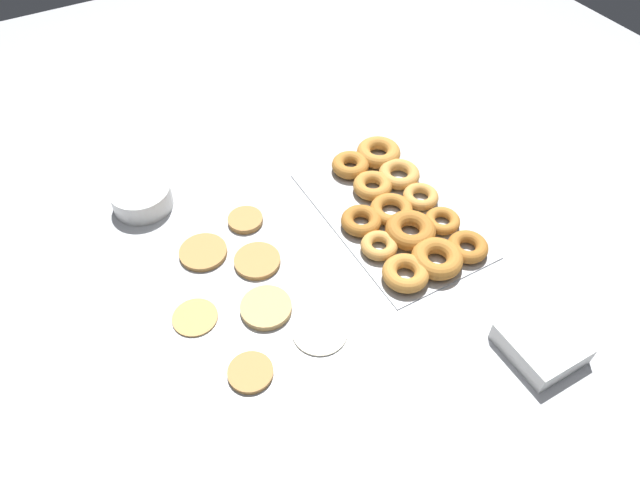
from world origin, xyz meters
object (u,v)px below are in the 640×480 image
object	(u,v)px
pancake_0	(203,252)
pancake_5	(250,372)
donut_tray	(398,211)
container_stack	(541,344)
pancake_3	(320,331)
batter_bowl	(142,197)
pancake_6	(266,308)
pancake_4	(245,220)
pancake_2	(195,317)
pancake_1	(257,261)

from	to	relation	value
pancake_0	pancake_5	distance (m)	0.33
donut_tray	pancake_5	bearing A→B (deg)	113.27
donut_tray	container_stack	distance (m)	0.44
pancake_3	donut_tray	distance (m)	0.37
pancake_0	batter_bowl	xyz separation A→B (m)	(0.22, 0.07, 0.02)
pancake_5	pancake_6	bearing A→B (deg)	-37.32
pancake_3	pancake_5	size ratio (longest dim) A/B	1.28
pancake_5	donut_tray	world-z (taller)	donut_tray
pancake_4	pancake_0	bearing A→B (deg)	109.63
pancake_6	donut_tray	distance (m)	0.40
pancake_5	pancake_6	distance (m)	0.15
container_stack	pancake_4	bearing A→B (deg)	30.70
pancake_0	pancake_5	size ratio (longest dim) A/B	1.22
pancake_4	container_stack	bearing A→B (deg)	-149.30
pancake_0	pancake_4	bearing A→B (deg)	-70.37
pancake_2	pancake_6	xyz separation A→B (m)	(-0.05, -0.14, 0.00)
pancake_0	pancake_3	xyz separation A→B (m)	(-0.31, -0.13, -0.00)
pancake_1	donut_tray	world-z (taller)	donut_tray
pancake_5	batter_bowl	distance (m)	0.54
pancake_3	container_stack	size ratio (longest dim) A/B	0.79
pancake_3	pancake_4	bearing A→B (deg)	0.38
pancake_2	pancake_6	distance (m)	0.15
pancake_1	container_stack	world-z (taller)	container_stack
pancake_1	pancake_6	bearing A→B (deg)	162.83
donut_tray	container_stack	bearing A→B (deg)	-175.61
pancake_6	pancake_5	bearing A→B (deg)	142.68
container_stack	pancake_6	bearing A→B (deg)	50.54
pancake_0	container_stack	size ratio (longest dim) A/B	0.75
batter_bowl	container_stack	distance (m)	0.95
pancake_1	pancake_3	xyz separation A→B (m)	(-0.23, -0.03, -0.00)
pancake_1	pancake_6	distance (m)	0.13
pancake_2	batter_bowl	bearing A→B (deg)	-1.80
pancake_5	pancake_3	bearing A→B (deg)	-84.47
pancake_2	pancake_3	bearing A→B (deg)	-127.15
pancake_3	pancake_6	bearing A→B (deg)	34.03
donut_tray	pancake_4	bearing A→B (deg)	63.15
batter_bowl	container_stack	xyz separation A→B (m)	(-0.77, -0.55, -0.00)
pancake_4	batter_bowl	size ratio (longest dim) A/B	0.58
pancake_3	batter_bowl	world-z (taller)	batter_bowl
pancake_6	pancake_2	bearing A→B (deg)	68.79
pancake_1	pancake_6	world-z (taller)	pancake_6
pancake_2	pancake_4	distance (m)	0.28
pancake_4	donut_tray	xyz separation A→B (m)	(-0.16, -0.32, 0.01)
pancake_0	batter_bowl	world-z (taller)	batter_bowl
pancake_0	pancake_3	distance (m)	0.33
pancake_3	pancake_4	size ratio (longest dim) A/B	1.36
container_stack	batter_bowl	bearing A→B (deg)	35.37
pancake_0	pancake_5	xyz separation A→B (m)	(-0.33, 0.03, -0.00)
pancake_3	pancake_6	world-z (taller)	pancake_6
pancake_1	pancake_3	distance (m)	0.23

